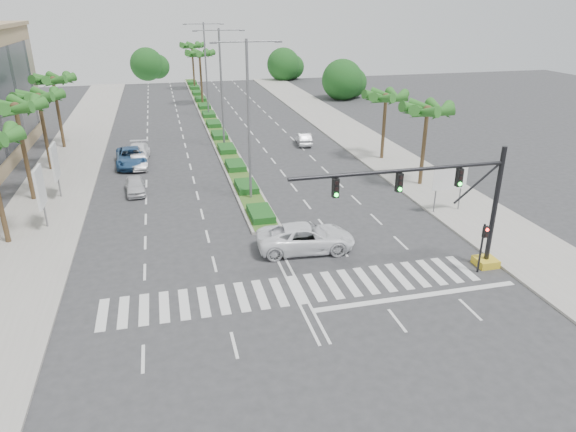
# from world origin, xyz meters

# --- Properties ---
(ground) EXTENTS (160.00, 160.00, 0.00)m
(ground) POSITION_xyz_m (0.00, 0.00, 0.00)
(ground) COLOR #333335
(ground) RESTS_ON ground
(footpath_right) EXTENTS (6.00, 120.00, 0.15)m
(footpath_right) POSITION_xyz_m (15.20, 20.00, 0.07)
(footpath_right) COLOR gray
(footpath_right) RESTS_ON ground
(footpath_left) EXTENTS (6.00, 120.00, 0.15)m
(footpath_left) POSITION_xyz_m (-15.20, 20.00, 0.07)
(footpath_left) COLOR gray
(footpath_left) RESTS_ON ground
(median) EXTENTS (2.20, 75.00, 0.20)m
(median) POSITION_xyz_m (0.00, 45.00, 0.10)
(median) COLOR gray
(median) RESTS_ON ground
(median_grass) EXTENTS (1.80, 75.00, 0.04)m
(median_grass) POSITION_xyz_m (0.00, 45.00, 0.22)
(median_grass) COLOR #3A5F20
(median_grass) RESTS_ON median
(signal_gantry) EXTENTS (12.60, 1.20, 7.20)m
(signal_gantry) POSITION_xyz_m (9.27, -0.00, 3.46)
(signal_gantry) COLOR gold
(signal_gantry) RESTS_ON ground
(pedestrian_signal) EXTENTS (0.28, 0.36, 3.00)m
(pedestrian_signal) POSITION_xyz_m (10.60, -0.68, 2.04)
(pedestrian_signal) COLOR black
(pedestrian_signal) RESTS_ON ground
(direction_sign) EXTENTS (2.70, 0.11, 3.40)m
(direction_sign) POSITION_xyz_m (13.50, 7.99, 2.45)
(direction_sign) COLOR slate
(direction_sign) RESTS_ON ground
(billboard_near) EXTENTS (0.18, 2.10, 4.35)m
(billboard_near) POSITION_xyz_m (-14.50, 12.00, 2.96)
(billboard_near) COLOR slate
(billboard_near) RESTS_ON ground
(billboard_far) EXTENTS (0.18, 2.10, 4.35)m
(billboard_far) POSITION_xyz_m (-14.50, 18.00, 2.96)
(billboard_far) COLOR slate
(billboard_far) RESTS_ON ground
(palm_left_mid) EXTENTS (4.57, 4.68, 7.95)m
(palm_left_mid) POSITION_xyz_m (-16.50, 18.00, 7.08)
(palm_left_mid) COLOR brown
(palm_left_mid) RESTS_ON ground
(palm_left_far) EXTENTS (4.57, 4.68, 7.35)m
(palm_left_far) POSITION_xyz_m (-16.50, 26.00, 6.50)
(palm_left_far) COLOR brown
(palm_left_far) RESTS_ON ground
(palm_left_end) EXTENTS (4.57, 4.68, 7.75)m
(palm_left_end) POSITION_xyz_m (-16.50, 34.00, 6.88)
(palm_left_end) COLOR brown
(palm_left_end) RESTS_ON ground
(palm_right_near) EXTENTS (4.57, 4.68, 7.05)m
(palm_right_near) POSITION_xyz_m (14.50, 14.00, 6.20)
(palm_right_near) COLOR brown
(palm_right_near) RESTS_ON ground
(palm_right_far) EXTENTS (4.57, 4.68, 6.75)m
(palm_right_far) POSITION_xyz_m (14.50, 22.00, 5.91)
(palm_right_far) COLOR brown
(palm_right_far) RESTS_ON ground
(palm_median_a) EXTENTS (4.57, 4.68, 8.05)m
(palm_median_a) POSITION_xyz_m (0.00, 55.00, 7.17)
(palm_median_a) COLOR brown
(palm_median_a) RESTS_ON ground
(palm_median_b) EXTENTS (4.57, 4.68, 8.05)m
(palm_median_b) POSITION_xyz_m (0.00, 70.00, 7.17)
(palm_median_b) COLOR brown
(palm_median_b) RESTS_ON ground
(streetlight_near) EXTENTS (5.10, 0.25, 12.00)m
(streetlight_near) POSITION_xyz_m (0.00, 14.00, 6.81)
(streetlight_near) COLOR slate
(streetlight_near) RESTS_ON ground
(streetlight_mid) EXTENTS (5.10, 0.25, 12.00)m
(streetlight_mid) POSITION_xyz_m (0.00, 30.00, 6.81)
(streetlight_mid) COLOR slate
(streetlight_mid) RESTS_ON ground
(streetlight_far) EXTENTS (5.10, 0.25, 12.00)m
(streetlight_far) POSITION_xyz_m (0.00, 46.00, 6.81)
(streetlight_far) COLOR slate
(streetlight_far) RESTS_ON ground
(car_parked_a) EXTENTS (1.83, 3.91, 1.30)m
(car_parked_a) POSITION_xyz_m (-8.79, 17.78, 0.65)
(car_parked_a) COLOR silver
(car_parked_a) RESTS_ON ground
(car_parked_b) EXTENTS (1.74, 3.99, 1.28)m
(car_parked_b) POSITION_xyz_m (-8.67, 24.74, 0.64)
(car_parked_b) COLOR #A8A9AD
(car_parked_b) RESTS_ON ground
(car_parked_c) EXTENTS (3.05, 6.06, 1.65)m
(car_parked_c) POSITION_xyz_m (-9.35, 25.78, 0.82)
(car_parked_c) COLOR #2B5485
(car_parked_c) RESTS_ON ground
(car_parked_d) EXTENTS (2.47, 5.35, 1.51)m
(car_parked_d) POSITION_xyz_m (-8.79, 27.29, 0.76)
(car_parked_d) COLOR white
(car_parked_d) RESTS_ON ground
(car_crossing) EXTENTS (6.31, 3.33, 1.69)m
(car_crossing) POSITION_xyz_m (1.78, 4.55, 0.85)
(car_crossing) COLOR white
(car_crossing) RESTS_ON ground
(car_right) EXTENTS (1.85, 4.05, 1.29)m
(car_right) POSITION_xyz_m (8.54, 29.34, 0.64)
(car_right) COLOR silver
(car_right) RESTS_ON ground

